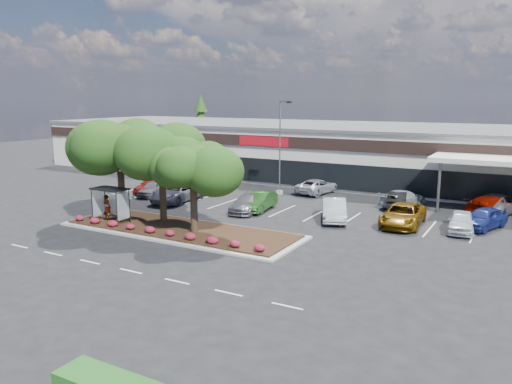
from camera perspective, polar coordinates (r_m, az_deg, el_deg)
The scene contains 28 objects.
ground at distance 32.12m, azimuth -10.23°, elevation -6.55°, with size 160.00×160.00×0.00m, color black.
retail_store at distance 61.02m, azimuth 10.42°, elevation 4.65°, with size 80.40×25.20×6.25m.
landscape_island at distance 36.28m, azimuth -8.66°, elevation -4.28°, with size 18.00×6.00×0.26m.
lane_markings at distance 40.45m, azimuth -0.97°, elevation -2.76°, with size 33.12×20.06×0.01m.
shrub_row at distance 34.61m, azimuth -10.82°, elevation -4.42°, with size 17.00×0.80×0.50m, color maroon, non-canonical shape.
bus_shelter at distance 38.63m, azimuth -16.17°, elevation -0.34°, with size 2.75×1.55×2.59m.
island_tree_west at distance 39.76m, azimuth -15.23°, elevation 2.79°, with size 7.20×7.20×7.89m, color #14360D, non-canonical shape.
island_tree_mid at distance 37.97m, azimuth -10.69°, elevation 2.18°, with size 6.60×6.60×7.32m, color #14360D, non-canonical shape.
island_tree_east at distance 34.42m, azimuth -7.16°, elevation 0.73°, with size 5.80×5.80×6.50m, color #14360D, non-canonical shape.
conifer_north_west at distance 85.58m, azimuth -6.28°, elevation 7.71°, with size 4.40×4.40×10.00m, color #14360D.
person_waiting at distance 39.39m, azimuth -16.65°, elevation -1.73°, with size 0.72×0.47×1.98m, color #594C47.
light_pole at distance 48.81m, azimuth 2.83°, elevation 4.41°, with size 1.43×0.65×9.23m.
car_0 at distance 49.69m, azimuth -11.72°, elevation 0.39°, with size 1.67×4.16×1.42m, color #5B5A62.
car_1 at distance 50.93m, azimuth -11.77°, elevation 0.77°, with size 1.95×4.86×1.66m, color maroon.
car_2 at distance 46.42m, azimuth -9.01°, elevation -0.07°, with size 2.80×6.08×1.69m, color slate.
car_3 at distance 42.34m, azimuth 0.39°, elevation -1.07°, with size 1.65×4.72×1.56m, color #1D4A17.
car_4 at distance 41.84m, azimuth -1.03°, elevation -1.30°, with size 2.01×4.95×1.44m, color #585960.
car_5 at distance 39.41m, azimuth 8.92°, elevation -2.01°, with size 1.77×5.09×1.68m, color #ADB1B9.
car_6 at distance 38.89m, azimuth 16.44°, elevation -2.53°, with size 2.70×5.86×1.63m, color #684308.
car_7 at distance 38.48m, azimuth 22.39°, elevation -3.15°, with size 1.76×4.38×1.49m, color silver.
car_8 at distance 40.05m, azimuth 24.58°, elevation -2.75°, with size 1.84×4.58×1.56m, color navy.
car_9 at distance 55.69m, azimuth -5.77°, elevation 1.70°, with size 2.09×5.13×1.49m, color white.
car_10 at distance 51.64m, azimuth -4.40°, elevation 0.95°, with size 2.29×4.97×1.38m, color #BBBBBB.
car_13 at distance 50.12m, azimuth 6.99°, elevation 0.65°, with size 2.41×5.24×1.46m, color #A4A8B0.
car_14 at distance 45.64m, azimuth 16.44°, elevation -0.70°, with size 2.06×5.07×1.47m, color #979DA2.
car_15 at distance 44.92m, azimuth 15.83°, elevation -0.86°, with size 1.55×4.45×1.47m, color black.
car_16 at distance 45.85m, azimuth 25.93°, elevation -1.19°, with size 2.74×5.94×1.65m, color slate.
car_17 at distance 44.81m, azimuth 25.40°, elevation -1.41°, with size 2.30×5.66×1.64m, color #7D1003.
Camera 1 is at (19.72, -23.52, 9.46)m, focal length 35.00 mm.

